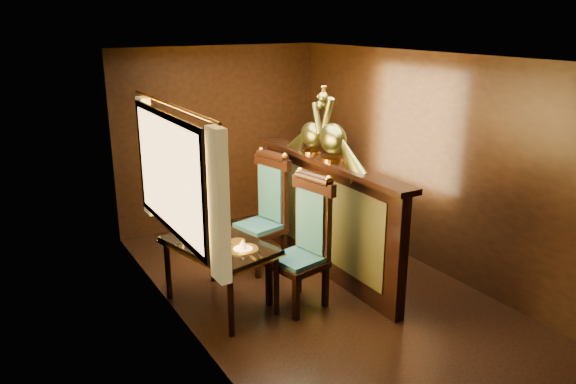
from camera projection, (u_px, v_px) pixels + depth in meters
name	position (u px, v px, depth m)	size (l,w,h in m)	color
ground	(316.00, 289.00, 6.18)	(5.00, 5.00, 0.00)	black
room_shell	(310.00, 149.00, 5.68)	(3.04, 5.04, 2.52)	black
partition	(326.00, 215.00, 6.36)	(0.26, 2.70, 1.36)	black
dining_table	(219.00, 249.00, 5.63)	(0.99, 1.32, 0.90)	black
chair_left	(307.00, 237.00, 5.68)	(0.59, 0.62, 1.40)	black
chair_right	(267.00, 207.00, 6.59)	(0.61, 0.63, 1.40)	black
peacock_left	(333.00, 125.00, 5.98)	(0.25, 0.67, 0.80)	#1A4E36
peacock_right	(312.00, 124.00, 6.34)	(0.22, 0.59, 0.70)	#1A4E36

